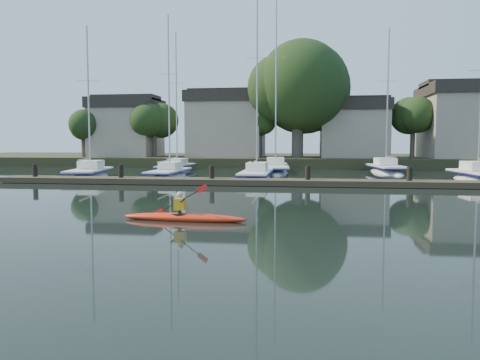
# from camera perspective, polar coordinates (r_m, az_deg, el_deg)

# --- Properties ---
(ground) EXTENTS (160.00, 160.00, 0.00)m
(ground) POSITION_cam_1_polar(r_m,az_deg,el_deg) (15.37, -2.83, -5.36)
(ground) COLOR black
(ground) RESTS_ON ground
(kayak) EXTENTS (4.38, 1.04, 1.39)m
(kayak) POSITION_cam_1_polar(r_m,az_deg,el_deg) (16.05, -6.91, -4.35)
(kayak) COLOR red
(kayak) RESTS_ON ground
(dock) EXTENTS (34.00, 2.00, 1.80)m
(dock) POSITION_cam_1_polar(r_m,az_deg,el_deg) (29.11, 2.33, -0.22)
(dock) COLOR #423525
(dock) RESTS_ON ground
(sailboat_0) EXTENTS (3.63, 8.25, 12.66)m
(sailboat_0) POSITION_cam_1_polar(r_m,az_deg,el_deg) (37.01, -17.84, -0.04)
(sailboat_0) COLOR white
(sailboat_0) RESTS_ON ground
(sailboat_1) EXTENTS (2.05, 8.18, 13.36)m
(sailboat_1) POSITION_cam_1_polar(r_m,az_deg,el_deg) (35.76, -8.64, 0.02)
(sailboat_1) COLOR white
(sailboat_1) RESTS_ON ground
(sailboat_2) EXTENTS (2.15, 8.99, 14.87)m
(sailboat_2) POSITION_cam_1_polar(r_m,az_deg,el_deg) (33.66, 2.01, -0.22)
(sailboat_2) COLOR white
(sailboat_2) RESTS_ON ground
(sailboat_4) EXTENTS (2.87, 7.92, 13.21)m
(sailboat_4) POSITION_cam_1_polar(r_m,az_deg,el_deg) (36.23, 27.10, -0.43)
(sailboat_4) COLOR white
(sailboat_4) RESTS_ON ground
(sailboat_5) EXTENTS (2.33, 8.51, 13.96)m
(sailboat_5) POSITION_cam_1_polar(r_m,az_deg,el_deg) (43.97, -7.75, 0.90)
(sailboat_5) COLOR white
(sailboat_5) RESTS_ON ground
(sailboat_6) EXTENTS (2.97, 10.95, 17.21)m
(sailboat_6) POSITION_cam_1_polar(r_m,az_deg,el_deg) (41.40, 4.34, 0.66)
(sailboat_6) COLOR white
(sailboat_6) RESTS_ON ground
(sailboat_7) EXTENTS (3.00, 8.72, 13.80)m
(sailboat_7) POSITION_cam_1_polar(r_m,az_deg,el_deg) (42.77, 17.41, 0.58)
(sailboat_7) COLOR white
(sailboat_7) RESTS_ON ground
(shore) EXTENTS (90.00, 25.25, 12.75)m
(shore) POSITION_cam_1_polar(r_m,az_deg,el_deg) (55.17, 6.72, 5.19)
(shore) COLOR #29361B
(shore) RESTS_ON ground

